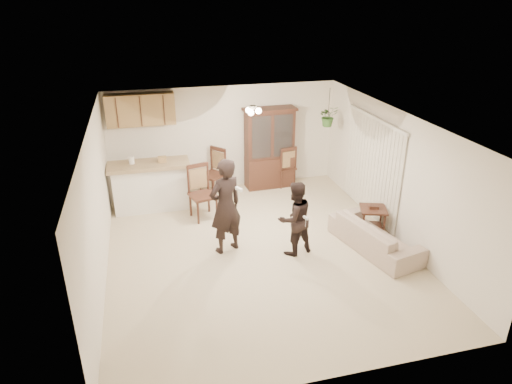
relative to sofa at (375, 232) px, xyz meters
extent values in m
plane|color=beige|center=(-2.15, 0.48, -0.37)|extent=(6.50, 6.50, 0.00)
cube|color=silver|center=(-2.15, 0.48, 2.13)|extent=(5.50, 6.50, 0.02)
cube|color=silver|center=(-2.15, 3.73, 0.88)|extent=(5.50, 0.02, 2.50)
cube|color=silver|center=(-2.15, -2.77, 0.88)|extent=(5.50, 0.02, 2.50)
cube|color=silver|center=(-4.90, 0.48, 0.88)|extent=(0.02, 6.50, 2.50)
cube|color=silver|center=(0.60, 0.48, 0.88)|extent=(0.02, 6.50, 2.50)
cube|color=white|center=(-4.00, 2.83, 0.13)|extent=(1.60, 0.55, 1.00)
cube|color=tan|center=(-4.00, 2.83, 0.68)|extent=(1.75, 0.70, 0.08)
cube|color=olive|center=(-4.05, 3.55, 1.73)|extent=(1.50, 0.34, 0.70)
imported|color=#2A5B24|center=(0.15, 2.88, 1.48)|extent=(0.43, 0.37, 0.48)
cylinder|color=black|center=(0.15, 2.88, 1.81)|extent=(0.01, 0.01, 0.65)
imported|color=beige|center=(0.00, 0.00, 0.00)|extent=(1.13, 1.99, 0.73)
imported|color=black|center=(-2.72, 0.65, 0.53)|extent=(0.77, 0.66, 1.80)
imported|color=black|center=(-1.52, 0.26, 0.31)|extent=(0.77, 0.67, 1.35)
cube|color=#331C12|center=(-1.10, 3.44, 0.02)|extent=(1.18, 0.51, 0.77)
cube|color=#331C12|center=(-1.10, 3.44, 0.99)|extent=(1.18, 0.45, 1.16)
cube|color=#B5C0C6|center=(-1.10, 3.44, 0.99)|extent=(1.01, 0.06, 1.02)
cube|color=#331C12|center=(-1.10, 3.44, 1.59)|extent=(1.28, 0.53, 0.06)
cube|color=#331C12|center=(0.24, 0.58, 0.17)|extent=(0.64, 0.64, 0.04)
cube|color=#331C12|center=(0.24, 0.58, -0.21)|extent=(0.54, 0.54, 0.03)
cube|color=#331C12|center=(0.24, 0.58, 0.22)|extent=(0.21, 0.17, 0.06)
cube|color=#331C12|center=(-2.95, 2.10, 0.15)|extent=(0.63, 0.63, 0.06)
cube|color=#AA7C55|center=(-2.95, 2.10, 0.47)|extent=(0.38, 0.14, 0.45)
cube|color=#331C12|center=(-2.95, 2.10, 0.76)|extent=(0.47, 0.16, 0.09)
cube|color=#331C12|center=(-2.55, 3.24, 0.14)|extent=(0.71, 0.71, 0.05)
cube|color=#AA7C55|center=(-2.55, 3.24, 0.45)|extent=(0.27, 0.32, 0.44)
cube|color=#331C12|center=(-2.55, 3.24, 0.73)|extent=(0.32, 0.39, 0.09)
cube|color=#331C12|center=(-0.71, 3.42, 0.10)|extent=(0.55, 0.55, 0.05)
cube|color=#AA7C55|center=(-0.71, 3.42, 0.38)|extent=(0.34, 0.11, 0.40)
cube|color=#331C12|center=(-0.71, 3.42, 0.64)|extent=(0.42, 0.12, 0.08)
cube|color=silver|center=(-2.55, 0.26, 1.04)|extent=(0.11, 0.17, 0.05)
cube|color=silver|center=(-1.43, -0.06, 0.51)|extent=(0.07, 0.13, 0.04)
camera|label=1|loc=(-4.03, -6.74, 4.16)|focal=32.00mm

